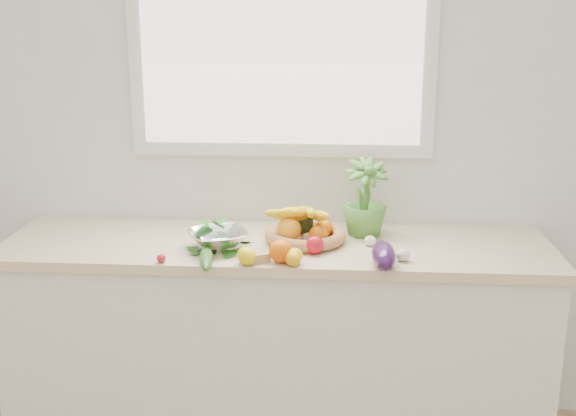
# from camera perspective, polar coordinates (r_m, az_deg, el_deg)

# --- Properties ---
(back_wall) EXTENTS (4.50, 0.02, 2.70)m
(back_wall) POSITION_cam_1_polar(r_m,az_deg,el_deg) (3.14, -0.50, 6.88)
(back_wall) COLOR white
(back_wall) RESTS_ON ground
(counter_cabinet) EXTENTS (2.20, 0.58, 0.86)m
(counter_cabinet) POSITION_cam_1_polar(r_m,az_deg,el_deg) (3.13, -0.90, -10.87)
(counter_cabinet) COLOR silver
(counter_cabinet) RESTS_ON ground
(countertop) EXTENTS (2.24, 0.62, 0.04)m
(countertop) POSITION_cam_1_polar(r_m,az_deg,el_deg) (2.96, -0.94, -3.05)
(countertop) COLOR beige
(countertop) RESTS_ON counter_cabinet
(window_frame) EXTENTS (1.30, 0.03, 1.10)m
(window_frame) POSITION_cam_1_polar(r_m,az_deg,el_deg) (3.09, -0.54, 14.19)
(window_frame) COLOR white
(window_frame) RESTS_ON back_wall
(window_pane) EXTENTS (1.18, 0.01, 0.98)m
(window_pane) POSITION_cam_1_polar(r_m,az_deg,el_deg) (3.07, -0.57, 14.18)
(window_pane) COLOR white
(window_pane) RESTS_ON window_frame
(orange_loose) EXTENTS (0.11, 0.11, 0.09)m
(orange_loose) POSITION_cam_1_polar(r_m,az_deg,el_deg) (2.70, -0.58, -3.43)
(orange_loose) COLOR #EA5A07
(orange_loose) RESTS_ON countertop
(lemon_a) EXTENTS (0.11, 0.11, 0.07)m
(lemon_a) POSITION_cam_1_polar(r_m,az_deg,el_deg) (2.69, -3.28, -3.81)
(lemon_a) COLOR yellow
(lemon_a) RESTS_ON countertop
(lemon_b) EXTENTS (0.09, 0.10, 0.06)m
(lemon_b) POSITION_cam_1_polar(r_m,az_deg,el_deg) (2.69, 0.46, -3.83)
(lemon_b) COLOR yellow
(lemon_b) RESTS_ON countertop
(lemon_c) EXTENTS (0.08, 0.09, 0.06)m
(lemon_c) POSITION_cam_1_polar(r_m,az_deg,el_deg) (2.67, 0.39, -4.02)
(lemon_c) COLOR #F3AA0D
(lemon_c) RESTS_ON countertop
(apple) EXTENTS (0.08, 0.08, 0.07)m
(apple) POSITION_cam_1_polar(r_m,az_deg,el_deg) (2.80, 2.12, -2.93)
(apple) COLOR red
(apple) RESTS_ON countertop
(ginger) EXTENTS (0.12, 0.09, 0.04)m
(ginger) POSITION_cam_1_polar(r_m,az_deg,el_deg) (2.71, -2.61, -3.98)
(ginger) COLOR tan
(ginger) RESTS_ON countertop
(garlic_a) EXTENTS (0.06, 0.06, 0.04)m
(garlic_a) POSITION_cam_1_polar(r_m,az_deg,el_deg) (2.95, 1.57, -2.34)
(garlic_a) COLOR white
(garlic_a) RESTS_ON countertop
(garlic_b) EXTENTS (0.05, 0.05, 0.04)m
(garlic_b) POSITION_cam_1_polar(r_m,az_deg,el_deg) (2.92, 6.52, -2.59)
(garlic_b) COLOR white
(garlic_b) RESTS_ON countertop
(garlic_c) EXTENTS (0.07, 0.07, 0.05)m
(garlic_c) POSITION_cam_1_polar(r_m,az_deg,el_deg) (2.76, 9.07, -3.69)
(garlic_c) COLOR beige
(garlic_c) RESTS_ON countertop
(eggplant) EXTENTS (0.10, 0.23, 0.09)m
(eggplant) POSITION_cam_1_polar(r_m,az_deg,el_deg) (2.68, 7.56, -3.73)
(eggplant) COLOR #2D103D
(eggplant) RESTS_ON countertop
(cucumber) EXTENTS (0.09, 0.27, 0.05)m
(cucumber) POSITION_cam_1_polar(r_m,az_deg,el_deg) (2.71, -6.48, -3.92)
(cucumber) COLOR #1F5418
(cucumber) RESTS_ON countertop
(radish) EXTENTS (0.04, 0.04, 0.03)m
(radish) POSITION_cam_1_polar(r_m,az_deg,el_deg) (2.75, -9.98, -3.94)
(radish) COLOR red
(radish) RESTS_ON countertop
(potted_herb) EXTENTS (0.23, 0.23, 0.33)m
(potted_herb) POSITION_cam_1_polar(r_m,az_deg,el_deg) (3.02, 6.12, 0.78)
(potted_herb) COLOR #4F9034
(potted_herb) RESTS_ON countertop
(fruit_basket) EXTENTS (0.41, 0.41, 0.18)m
(fruit_basket) POSITION_cam_1_polar(r_m,az_deg,el_deg) (2.93, 1.31, -1.78)
(fruit_basket) COLOR #BD7D54
(fruit_basket) RESTS_ON countertop
(colander_with_spinach) EXTENTS (0.30, 0.30, 0.12)m
(colander_with_spinach) POSITION_cam_1_polar(r_m,az_deg,el_deg) (2.86, -5.55, -2.08)
(colander_with_spinach) COLOR silver
(colander_with_spinach) RESTS_ON countertop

